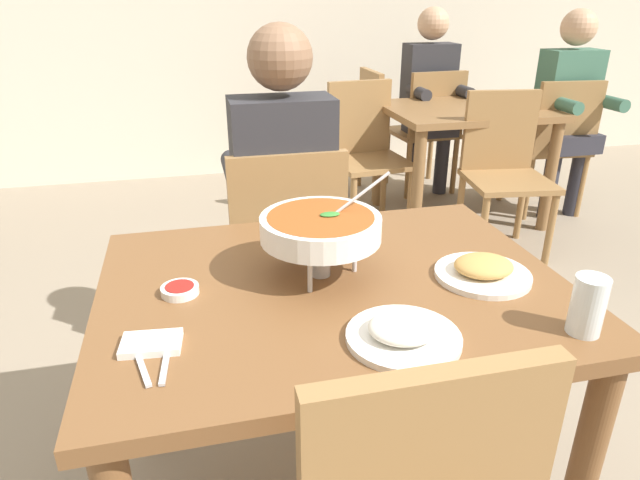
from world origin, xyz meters
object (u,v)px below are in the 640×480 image
curry_bowl (321,228)px  chair_bg_left (429,125)px  chair_bg_middle (555,140)px  chair_bg_corner (365,147)px  patron_bg_middle (569,103)px  dining_table_main (334,321)px  sauce_dish (180,290)px  rice_plate (404,332)px  chair_bg_window (503,163)px  diner_main (282,185)px  patron_bg_left (430,91)px  dining_table_far (464,128)px  chair_diner_main (285,246)px  drink_glass (587,308)px  appetizer_plate (483,270)px  chair_bg_right (356,127)px

curry_bowl → chair_bg_left: bearing=60.6°
chair_bg_middle → chair_bg_corner: size_ratio=1.00×
curry_bowl → patron_bg_middle: 2.86m
dining_table_main → sauce_dish: (-0.37, 0.03, 0.12)m
rice_plate → patron_bg_middle: bearing=48.1°
chair_bg_middle → chair_bg_window: same height
diner_main → curry_bowl: bearing=-91.9°
patron_bg_left → patron_bg_middle: 0.93m
patron_bg_middle → rice_plate: bearing=-131.9°
chair_bg_window → patron_bg_middle: (0.69, 0.43, 0.24)m
rice_plate → dining_table_far: rice_plate is taller
curry_bowl → rice_plate: size_ratio=1.39×
chair_diner_main → chair_bg_middle: (2.02, 1.23, 0.00)m
drink_glass → patron_bg_middle: patron_bg_middle is taller
drink_glass → appetizer_plate: bearing=107.1°
appetizer_plate → sauce_dish: (-0.74, 0.09, -0.01)m
diner_main → chair_bg_left: bearing=52.3°
sauce_dish → patron_bg_middle: 3.13m
appetizer_plate → patron_bg_middle: 2.66m
patron_bg_left → dining_table_main: bearing=-118.4°
patron_bg_middle → diner_main: bearing=-150.0°
curry_bowl → appetizer_plate: (0.39, -0.11, -0.11)m
patron_bg_left → sauce_dish: bearing=-124.7°
chair_bg_left → sauce_dish: bearing=-124.9°
diner_main → chair_bg_right: bearing=65.3°
drink_glass → rice_plate: bearing=171.3°
patron_bg_middle → patron_bg_left: bearing=137.5°
diner_main → drink_glass: 1.19m
dining_table_main → rice_plate: rice_plate is taller
appetizer_plate → chair_bg_window: (1.03, 1.60, -0.25)m
drink_glass → sauce_dish: bearing=156.2°
appetizer_plate → chair_bg_middle: bearing=50.7°
diner_main → appetizer_plate: 0.90m
dining_table_far → chair_bg_corner: size_ratio=1.11×
chair_bg_window → patron_bg_left: size_ratio=0.69×
dining_table_far → chair_bg_middle: size_ratio=1.11×
rice_plate → sauce_dish: bearing=145.5°
curry_bowl → chair_bg_window: bearing=46.3°
dining_table_main → chair_bg_corner: size_ratio=1.27×
drink_glass → chair_bg_window: size_ratio=0.14×
patron_bg_middle → dining_table_far: bearing=174.2°
curry_bowl → sauce_dish: 0.37m
diner_main → chair_bg_corner: bearing=60.3°
drink_glass → chair_bg_window: bearing=63.2°
sauce_dish → chair_bg_middle: bearing=38.8°
dining_table_main → chair_bg_middle: chair_bg_middle is taller
rice_plate → dining_table_far: size_ratio=0.24×
curry_bowl → appetizer_plate: 0.42m
chair_bg_left → appetizer_plate: bearing=-111.3°
diner_main → patron_bg_middle: size_ratio=1.00×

